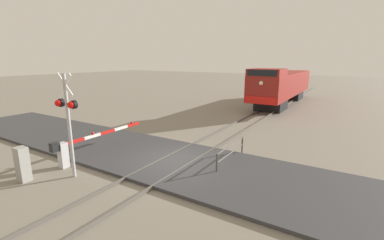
# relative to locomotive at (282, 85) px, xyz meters

# --- Properties ---
(ground_plane) EXTENTS (160.00, 160.00, 0.00)m
(ground_plane) POSITION_rel_locomotive_xyz_m (0.00, -20.20, -2.08)
(ground_plane) COLOR gray
(rail_track_left) EXTENTS (0.08, 80.00, 0.15)m
(rail_track_left) POSITION_rel_locomotive_xyz_m (-0.72, -20.20, -2.00)
(rail_track_left) COLOR #59544C
(rail_track_left) RESTS_ON ground_plane
(rail_track_right) EXTENTS (0.08, 80.00, 0.15)m
(rail_track_right) POSITION_rel_locomotive_xyz_m (0.72, -20.20, -2.00)
(rail_track_right) COLOR #59544C
(rail_track_right) RESTS_ON ground_plane
(road_surface) EXTENTS (36.00, 5.27, 0.15)m
(road_surface) POSITION_rel_locomotive_xyz_m (0.00, -20.20, -2.01)
(road_surface) COLOR #38383A
(road_surface) RESTS_ON ground_plane
(locomotive) EXTENTS (2.98, 15.90, 4.05)m
(locomotive) POSITION_rel_locomotive_xyz_m (0.00, 0.00, 0.00)
(locomotive) COLOR black
(locomotive) RESTS_ON ground_plane
(crossing_signal) EXTENTS (1.18, 0.33, 4.36)m
(crossing_signal) POSITION_rel_locomotive_xyz_m (-2.82, -23.72, 0.66)
(crossing_signal) COLOR #ADADB2
(crossing_signal) RESTS_ON ground_plane
(crossing_gate) EXTENTS (0.36, 5.52, 1.29)m
(crossing_gate) POSITION_rel_locomotive_xyz_m (-4.10, -22.67, -1.28)
(crossing_gate) COLOR silver
(crossing_gate) RESTS_ON ground_plane
(utility_cabinet) EXTENTS (0.48, 0.40, 1.44)m
(utility_cabinet) POSITION_rel_locomotive_xyz_m (-4.21, -25.02, -1.36)
(utility_cabinet) COLOR #999993
(utility_cabinet) RESTS_ON ground_plane
(guard_railing) EXTENTS (0.08, 3.02, 0.95)m
(guard_railing) POSITION_rel_locomotive_xyz_m (2.22, -18.84, -1.45)
(guard_railing) COLOR #4C4742
(guard_railing) RESTS_ON ground_plane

